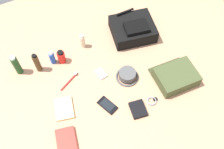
{
  "coord_description": "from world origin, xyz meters",
  "views": [
    {
      "loc": [
        -0.39,
        -0.78,
        1.5
      ],
      "look_at": [
        0.0,
        0.0,
        0.04
      ],
      "focal_mm": 41.67,
      "sensor_mm": 36.0,
      "label": 1
    }
  ],
  "objects_px": {
    "paperback_novel": "(67,143)",
    "bucket_hat": "(127,75)",
    "backpack": "(133,29)",
    "media_player": "(101,74)",
    "deodorant_spray": "(52,58)",
    "notepad": "(64,108)",
    "toothbrush": "(70,80)",
    "wallet": "(138,109)",
    "shampoo_bottle": "(17,65)",
    "wristwatch": "(152,101)",
    "cell_phone": "(107,105)",
    "sunscreen_spray": "(61,57)",
    "toiletry_pouch": "(176,76)",
    "cologne_bottle": "(37,63)",
    "lotion_bottle": "(83,41)"
  },
  "relations": [
    {
      "from": "shampoo_bottle",
      "to": "sunscreen_spray",
      "type": "relative_size",
      "value": 1.61
    },
    {
      "from": "backpack",
      "to": "deodorant_spray",
      "type": "height_order",
      "value": "backpack"
    },
    {
      "from": "media_player",
      "to": "notepad",
      "type": "relative_size",
      "value": 0.6
    },
    {
      "from": "wallet",
      "to": "notepad",
      "type": "xyz_separation_m",
      "value": [
        -0.41,
        0.21,
        -0.0
      ]
    },
    {
      "from": "toothbrush",
      "to": "toiletry_pouch",
      "type": "bearing_deg",
      "value": -25.84
    },
    {
      "from": "paperback_novel",
      "to": "bucket_hat",
      "type": "bearing_deg",
      "value": 24.41
    },
    {
      "from": "toothbrush",
      "to": "notepad",
      "type": "xyz_separation_m",
      "value": [
        -0.11,
        -0.17,
        0.0
      ]
    },
    {
      "from": "media_player",
      "to": "cell_phone",
      "type": "bearing_deg",
      "value": -105.57
    },
    {
      "from": "deodorant_spray",
      "to": "notepad",
      "type": "height_order",
      "value": "deodorant_spray"
    },
    {
      "from": "media_player",
      "to": "wallet",
      "type": "relative_size",
      "value": 0.82
    },
    {
      "from": "cologne_bottle",
      "to": "sunscreen_spray",
      "type": "bearing_deg",
      "value": -1.58
    },
    {
      "from": "toiletry_pouch",
      "to": "media_player",
      "type": "distance_m",
      "value": 0.49
    },
    {
      "from": "backpack",
      "to": "paperback_novel",
      "type": "height_order",
      "value": "backpack"
    },
    {
      "from": "sunscreen_spray",
      "to": "paperback_novel",
      "type": "distance_m",
      "value": 0.59
    },
    {
      "from": "cologne_bottle",
      "to": "wallet",
      "type": "bearing_deg",
      "value": -51.23
    },
    {
      "from": "backpack",
      "to": "media_player",
      "type": "distance_m",
      "value": 0.42
    },
    {
      "from": "shampoo_bottle",
      "to": "wristwatch",
      "type": "distance_m",
      "value": 0.91
    },
    {
      "from": "toothbrush",
      "to": "media_player",
      "type": "bearing_deg",
      "value": -12.34
    },
    {
      "from": "cell_phone",
      "to": "notepad",
      "type": "bearing_deg",
      "value": 158.07
    },
    {
      "from": "shampoo_bottle",
      "to": "toiletry_pouch",
      "type": "bearing_deg",
      "value": -30.01
    },
    {
      "from": "toiletry_pouch",
      "to": "notepad",
      "type": "xyz_separation_m",
      "value": [
        -0.73,
        0.13,
        -0.03
      ]
    },
    {
      "from": "cologne_bottle",
      "to": "lotion_bottle",
      "type": "xyz_separation_m",
      "value": [
        0.34,
        0.05,
        -0.02
      ]
    },
    {
      "from": "backpack",
      "to": "sunscreen_spray",
      "type": "height_order",
      "value": "backpack"
    },
    {
      "from": "lotion_bottle",
      "to": "media_player",
      "type": "distance_m",
      "value": 0.27
    },
    {
      "from": "shampoo_bottle",
      "to": "notepad",
      "type": "relative_size",
      "value": 1.12
    },
    {
      "from": "lotion_bottle",
      "to": "wristwatch",
      "type": "height_order",
      "value": "lotion_bottle"
    },
    {
      "from": "toiletry_pouch",
      "to": "shampoo_bottle",
      "type": "relative_size",
      "value": 1.59
    },
    {
      "from": "shampoo_bottle",
      "to": "deodorant_spray",
      "type": "height_order",
      "value": "shampoo_bottle"
    },
    {
      "from": "toiletry_pouch",
      "to": "wristwatch",
      "type": "distance_m",
      "value": 0.23
    },
    {
      "from": "sunscreen_spray",
      "to": "lotion_bottle",
      "type": "xyz_separation_m",
      "value": [
        0.18,
        0.05,
        0.01
      ]
    },
    {
      "from": "bucket_hat",
      "to": "cologne_bottle",
      "type": "distance_m",
      "value": 0.6
    },
    {
      "from": "sunscreen_spray",
      "to": "paperback_novel",
      "type": "height_order",
      "value": "sunscreen_spray"
    },
    {
      "from": "sunscreen_spray",
      "to": "toiletry_pouch",
      "type": "bearing_deg",
      "value": -37.72
    },
    {
      "from": "media_player",
      "to": "wallet",
      "type": "distance_m",
      "value": 0.35
    },
    {
      "from": "paperback_novel",
      "to": "cologne_bottle",
      "type": "bearing_deg",
      "value": 87.65
    },
    {
      "from": "backpack",
      "to": "cell_phone",
      "type": "bearing_deg",
      "value": -133.93
    },
    {
      "from": "backpack",
      "to": "wristwatch",
      "type": "height_order",
      "value": "backpack"
    },
    {
      "from": "bucket_hat",
      "to": "deodorant_spray",
      "type": "xyz_separation_m",
      "value": [
        -0.4,
        0.34,
        0.03
      ]
    },
    {
      "from": "backpack",
      "to": "sunscreen_spray",
      "type": "bearing_deg",
      "value": 179.3
    },
    {
      "from": "deodorant_spray",
      "to": "media_player",
      "type": "height_order",
      "value": "deodorant_spray"
    },
    {
      "from": "cologne_bottle",
      "to": "wristwatch",
      "type": "height_order",
      "value": "cologne_bottle"
    },
    {
      "from": "bucket_hat",
      "to": "media_player",
      "type": "bearing_deg",
      "value": 145.41
    },
    {
      "from": "paperback_novel",
      "to": "deodorant_spray",
      "type": "bearing_deg",
      "value": 77.48
    },
    {
      "from": "backpack",
      "to": "toothbrush",
      "type": "xyz_separation_m",
      "value": [
        -0.56,
        -0.17,
        -0.05
      ]
    },
    {
      "from": "deodorant_spray",
      "to": "media_player",
      "type": "bearing_deg",
      "value": -43.14
    },
    {
      "from": "toothbrush",
      "to": "paperback_novel",
      "type": "bearing_deg",
      "value": -114.64
    },
    {
      "from": "deodorant_spray",
      "to": "wristwatch",
      "type": "height_order",
      "value": "deodorant_spray"
    },
    {
      "from": "backpack",
      "to": "media_player",
      "type": "height_order",
      "value": "backpack"
    },
    {
      "from": "wallet",
      "to": "notepad",
      "type": "bearing_deg",
      "value": 162.01
    },
    {
      "from": "media_player",
      "to": "toothbrush",
      "type": "xyz_separation_m",
      "value": [
        -0.2,
        0.04,
        0.0
      ]
    }
  ]
}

